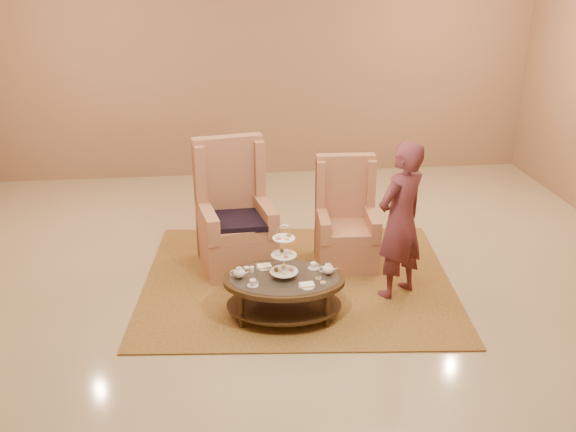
{
  "coord_description": "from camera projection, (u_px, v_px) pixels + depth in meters",
  "views": [
    {
      "loc": [
        -0.72,
        -5.49,
        3.2
      ],
      "look_at": [
        -0.09,
        0.2,
        0.83
      ],
      "focal_mm": 40.0,
      "sensor_mm": 36.0,
      "label": 1
    }
  ],
  "objects": [
    {
      "name": "wall_back",
      "position": [
        265.0,
        59.0,
        9.35
      ],
      "size": [
        8.0,
        0.04,
        3.5
      ],
      "primitive_type": "cube",
      "color": "#9C7655",
      "rests_on": "ground"
    },
    {
      "name": "armchair_right",
      "position": [
        346.0,
        228.0,
        7.01
      ],
      "size": [
        0.67,
        0.7,
        1.18
      ],
      "rotation": [
        0.0,
        0.0,
        -0.06
      ],
      "color": "#B37454",
      "rests_on": "ground"
    },
    {
      "name": "ceiling",
      "position": [
        299.0,
        301.0,
        6.34
      ],
      "size": [
        8.0,
        8.0,
        0.02
      ],
      "primitive_type": "cube",
      "color": "white",
      "rests_on": "ground"
    },
    {
      "name": "rug",
      "position": [
        298.0,
        280.0,
        6.73
      ],
      "size": [
        3.4,
        2.93,
        0.02
      ],
      "rotation": [
        0.0,
        0.0,
        -0.09
      ],
      "color": "olive",
      "rests_on": "ground"
    },
    {
      "name": "armchair_left",
      "position": [
        234.0,
        224.0,
        6.94
      ],
      "size": [
        0.88,
        0.9,
        1.39
      ],
      "rotation": [
        0.0,
        0.0,
        0.19
      ],
      "color": "#B37454",
      "rests_on": "ground"
    },
    {
      "name": "ground",
      "position": [
        299.0,
        301.0,
        6.34
      ],
      "size": [
        8.0,
        8.0,
        0.0
      ],
      "primitive_type": "plane",
      "color": "tan",
      "rests_on": "ground"
    },
    {
      "name": "tea_table",
      "position": [
        284.0,
        284.0,
        5.94
      ],
      "size": [
        1.21,
        0.89,
        0.95
      ],
      "rotation": [
        0.0,
        0.0,
        -0.1
      ],
      "color": "black",
      "rests_on": "ground"
    },
    {
      "name": "person",
      "position": [
        400.0,
        221.0,
        6.17
      ],
      "size": [
        0.7,
        0.64,
        1.6
      ],
      "rotation": [
        0.0,
        0.0,
        3.73
      ],
      "color": "#59262E",
      "rests_on": "ground"
    }
  ]
}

